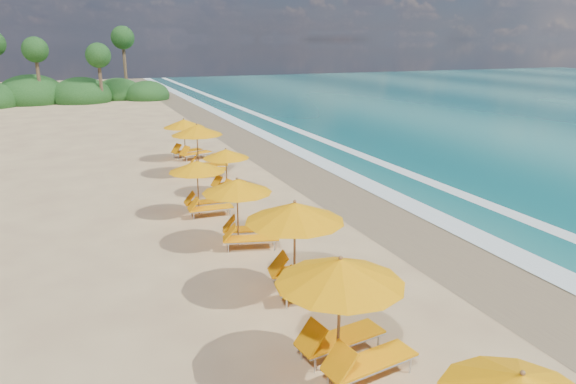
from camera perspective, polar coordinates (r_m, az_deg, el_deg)
ground at (r=19.63m, az=0.00°, el=-3.36°), size 160.00×160.00×0.00m
wet_sand at (r=21.38m, az=9.98°, el=-1.94°), size 4.00×160.00×0.01m
surf_foam at (r=22.88m, az=15.73°, el=-1.04°), size 4.00×160.00×0.01m
station_1 at (r=10.79m, az=6.46°, el=-12.27°), size 3.06×2.90×2.60m
station_2 at (r=13.84m, az=1.55°, el=-5.40°), size 3.14×2.98×2.65m
station_3 at (r=17.26m, az=-4.92°, el=-1.65°), size 2.89×2.80×2.33m
station_4 at (r=20.55m, az=-9.33°, el=0.93°), size 2.43×2.25×2.21m
station_5 at (r=23.26m, az=-6.40°, el=2.65°), size 2.62×2.56×2.07m
station_6 at (r=26.67m, az=-9.38°, el=4.94°), size 3.34×3.28×2.60m
station_7 at (r=30.46m, az=-10.91°, el=6.00°), size 3.02×2.97×2.36m
treeline at (r=62.95m, az=-25.18°, el=9.65°), size 25.80×8.80×9.74m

